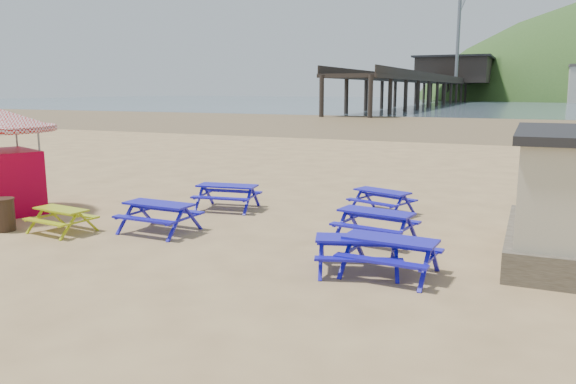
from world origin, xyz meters
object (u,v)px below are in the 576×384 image
at_px(picnic_table_blue_b, 382,202).
at_px(litter_bin, 3,214).
at_px(picnic_table_yellow, 62,220).
at_px(picnic_table_blue_a, 227,197).

bearing_deg(picnic_table_blue_b, litter_bin, -125.27).
relative_size(picnic_table_yellow, litter_bin, 1.90).
relative_size(picnic_table_blue_a, picnic_table_blue_b, 1.00).
bearing_deg(litter_bin, picnic_table_blue_a, 49.23).
xyz_separation_m(picnic_table_yellow, litter_bin, (-1.69, -0.54, 0.14)).
height_order(picnic_table_blue_b, picnic_table_yellow, picnic_table_blue_b).
height_order(picnic_table_blue_a, picnic_table_yellow, picnic_table_blue_a).
relative_size(picnic_table_blue_a, litter_bin, 2.33).
height_order(picnic_table_yellow, litter_bin, litter_bin).
xyz_separation_m(picnic_table_blue_a, litter_bin, (-4.51, -5.23, 0.06)).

